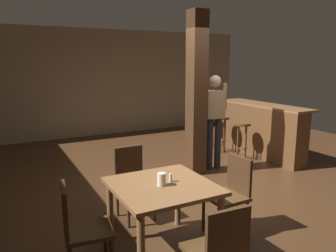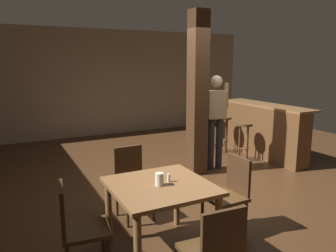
{
  "view_description": "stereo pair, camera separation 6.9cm",
  "coord_description": "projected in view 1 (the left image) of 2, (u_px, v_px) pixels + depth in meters",
  "views": [
    {
      "loc": [
        -2.78,
        -4.09,
        1.96
      ],
      "look_at": [
        -0.7,
        -0.16,
        1.08
      ],
      "focal_mm": 35.0,
      "sensor_mm": 36.0,
      "label": 1
    },
    {
      "loc": [
        -2.72,
        -4.12,
        1.96
      ],
      "look_at": [
        -0.7,
        -0.16,
        1.08
      ],
      "focal_mm": 35.0,
      "sensor_mm": 36.0,
      "label": 2
    }
  ],
  "objects": [
    {
      "name": "chair_north",
      "position": [
        133.0,
        179.0,
        4.13
      ],
      "size": [
        0.44,
        0.44,
        0.89
      ],
      "color": "#4C3319",
      "rests_on": "ground_plane"
    },
    {
      "name": "napkin_cup",
      "position": [
        161.0,
        179.0,
        3.26
      ],
      "size": [
        0.09,
        0.09,
        0.13
      ],
      "primitive_type": "cylinder",
      "color": "silver",
      "rests_on": "dining_table"
    },
    {
      "name": "chair_west",
      "position": [
        79.0,
        226.0,
        2.93
      ],
      "size": [
        0.47,
        0.47,
        0.89
      ],
      "color": "#4C3319",
      "rests_on": "ground_plane"
    },
    {
      "name": "standing_person",
      "position": [
        214.0,
        115.0,
        5.93
      ],
      "size": [
        0.47,
        0.27,
        1.72
      ],
      "color": "tan",
      "rests_on": "ground_plane"
    },
    {
      "name": "chair_south",
      "position": [
        219.0,
        250.0,
        2.56
      ],
      "size": [
        0.44,
        0.44,
        0.89
      ],
      "color": "#4C3319",
      "rests_on": "ground_plane"
    },
    {
      "name": "chair_east",
      "position": [
        231.0,
        191.0,
        3.73
      ],
      "size": [
        0.43,
        0.43,
        0.89
      ],
      "color": "#4C3319",
      "rests_on": "ground_plane"
    },
    {
      "name": "wall_back",
      "position": [
        110.0,
        83.0,
        8.84
      ],
      "size": [
        8.0,
        0.1,
        2.8
      ],
      "primitive_type": "cube",
      "color": "gray",
      "rests_on": "ground_plane"
    },
    {
      "name": "ground_plane",
      "position": [
        202.0,
        187.0,
        5.21
      ],
      "size": [
        10.8,
        10.8,
        0.0
      ],
      "primitive_type": "plane",
      "color": "#422816"
    },
    {
      "name": "bar_stool_mid",
      "position": [
        221.0,
        125.0,
        7.1
      ],
      "size": [
        0.36,
        0.36,
        0.79
      ],
      "color": "#4C3319",
      "rests_on": "ground_plane"
    },
    {
      "name": "bar_stool_far",
      "position": [
        207.0,
        121.0,
        7.65
      ],
      "size": [
        0.36,
        0.36,
        0.79
      ],
      "color": "#4C3319",
      "rests_on": "ground_plane"
    },
    {
      "name": "salt_shaker",
      "position": [
        171.0,
        178.0,
        3.36
      ],
      "size": [
        0.03,
        0.03,
        0.09
      ],
      "primitive_type": "cylinder",
      "color": "silver",
      "rests_on": "dining_table"
    },
    {
      "name": "dining_table",
      "position": [
        162.0,
        195.0,
        3.33
      ],
      "size": [
        0.98,
        0.98,
        0.74
      ],
      "color": "brown",
      "rests_on": "ground_plane"
    },
    {
      "name": "pillar",
      "position": [
        196.0,
        95.0,
        5.61
      ],
      "size": [
        0.28,
        0.28,
        2.8
      ],
      "primitive_type": "cube",
      "color": "#422816",
      "rests_on": "ground_plane"
    },
    {
      "name": "bar_stool_near",
      "position": [
        242.0,
        133.0,
        6.54
      ],
      "size": [
        0.32,
        0.32,
        0.76
      ],
      "color": "#4C3319",
      "rests_on": "ground_plane"
    },
    {
      "name": "bar_counter",
      "position": [
        259.0,
        130.0,
        6.87
      ],
      "size": [
        0.56,
        2.23,
        1.09
      ],
      "color": "brown",
      "rests_on": "ground_plane"
    }
  ]
}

